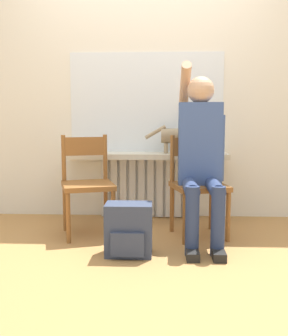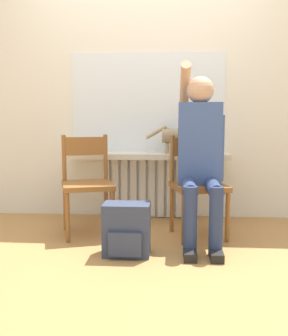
# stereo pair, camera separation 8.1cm
# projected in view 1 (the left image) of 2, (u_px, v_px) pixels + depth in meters

# --- Properties ---
(ground_plane) EXTENTS (12.00, 12.00, 0.00)m
(ground_plane) POSITION_uv_depth(u_px,v_px,m) (140.00, 258.00, 2.75)
(ground_plane) COLOR #B27F47
(wall_with_window) EXTENTS (7.00, 0.06, 2.70)m
(wall_with_window) POSITION_uv_depth(u_px,v_px,m) (147.00, 78.00, 3.79)
(wall_with_window) COLOR white
(wall_with_window) RESTS_ON ground_plane
(radiator) EXTENTS (0.89, 0.08, 0.59)m
(radiator) POSITION_uv_depth(u_px,v_px,m) (146.00, 187.00, 3.85)
(radiator) COLOR silver
(radiator) RESTS_ON ground_plane
(windowsill) EXTENTS (1.53, 0.32, 0.05)m
(windowsill) POSITION_uv_depth(u_px,v_px,m) (146.00, 156.00, 3.70)
(windowsill) COLOR beige
(windowsill) RESTS_ON radiator
(window_glass) EXTENTS (1.47, 0.01, 0.95)m
(window_glass) POSITION_uv_depth(u_px,v_px,m) (146.00, 103.00, 3.79)
(window_glass) COLOR white
(window_glass) RESTS_ON windowsill
(chair_left) EXTENTS (0.51, 0.51, 0.83)m
(chair_left) POSITION_uv_depth(u_px,v_px,m) (87.00, 183.00, 3.27)
(chair_left) COLOR brown
(chair_left) RESTS_ON ground_plane
(chair_right) EXTENTS (0.50, 0.50, 0.83)m
(chair_right) POSITION_uv_depth(u_px,v_px,m) (198.00, 184.00, 3.23)
(chair_right) COLOR brown
(chair_right) RESTS_ON ground_plane
(person) EXTENTS (0.36, 1.02, 1.41)m
(person) POSITION_uv_depth(u_px,v_px,m) (201.00, 151.00, 3.08)
(person) COLOR navy
(person) RESTS_ON ground_plane
(cat) EXTENTS (0.54, 0.14, 0.26)m
(cat) POSITION_uv_depth(u_px,v_px,m) (180.00, 136.00, 3.65)
(cat) COLOR #9E896B
(cat) RESTS_ON windowsill
(backpack) EXTENTS (0.33, 0.24, 0.37)m
(backpack) POSITION_uv_depth(u_px,v_px,m) (129.00, 230.00, 2.78)
(backpack) COLOR #333D56
(backpack) RESTS_ON ground_plane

